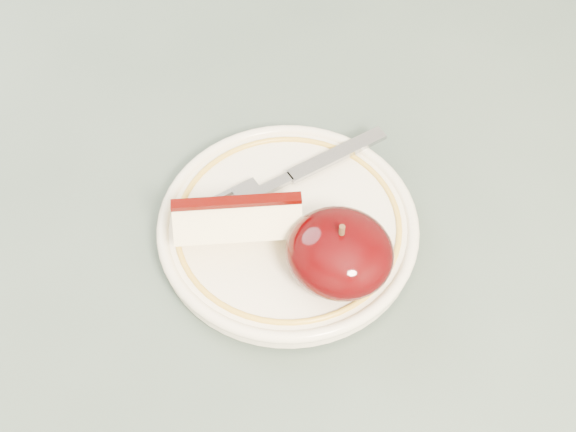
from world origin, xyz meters
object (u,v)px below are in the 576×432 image
at_px(fork, 289,178).
at_px(table, 198,256).
at_px(plate, 288,227).
at_px(apple_half, 340,253).

bearing_deg(fork, table, 147.67).
bearing_deg(fork, plate, -122.63).
bearing_deg(apple_half, plate, 158.86).
height_order(table, apple_half, apple_half).
bearing_deg(apple_half, fork, 141.23).
relative_size(plate, apple_half, 2.57).
height_order(apple_half, fork, apple_half).
distance_m(apple_half, fork, 0.09).
distance_m(table, plate, 0.13).
bearing_deg(apple_half, table, 172.51).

